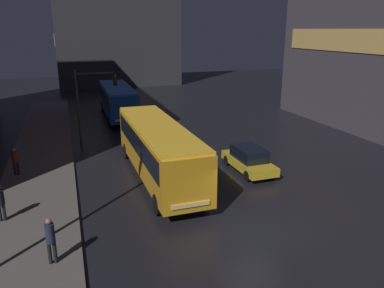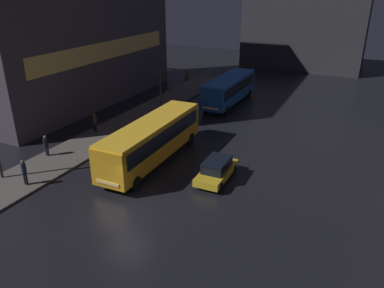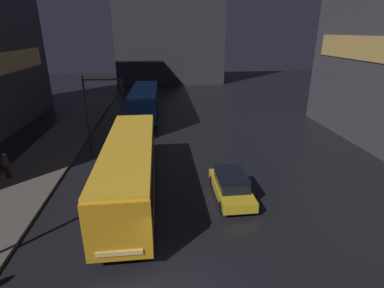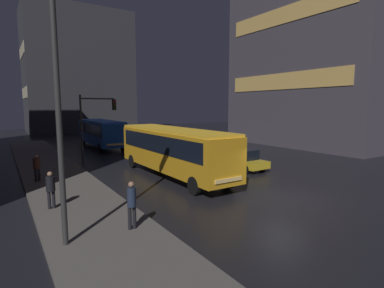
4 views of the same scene
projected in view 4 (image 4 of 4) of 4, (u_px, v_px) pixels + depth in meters
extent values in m
plane|color=black|center=(280.00, 198.00, 15.41)|extent=(120.00, 120.00, 0.00)
cube|color=#56514C|center=(59.00, 179.00, 18.90)|extent=(4.00, 48.00, 0.15)
cube|color=#423D47|center=(312.00, 57.00, 35.62)|extent=(10.00, 18.80, 20.90)
cube|color=#E0B25B|center=(283.00, 81.00, 33.34)|extent=(0.24, 15.98, 1.80)
cube|color=#E0B25B|center=(286.00, 15.00, 32.45)|extent=(0.24, 15.98, 1.80)
cube|color=#2D2D33|center=(78.00, 73.00, 55.64)|extent=(18.00, 12.00, 21.62)
cube|color=beige|center=(25.00, 93.00, 51.32)|extent=(0.24, 10.20, 1.80)
cube|color=beige|center=(22.00, 51.00, 50.44)|extent=(0.24, 10.20, 1.80)
cube|color=orange|center=(173.00, 150.00, 19.77)|extent=(2.62, 11.29, 2.51)
cube|color=black|center=(173.00, 142.00, 19.71)|extent=(2.67, 10.39, 1.10)
cube|color=yellow|center=(173.00, 130.00, 19.60)|extent=(2.57, 11.06, 0.16)
cube|color=#F4CC72|center=(229.00, 180.00, 15.20)|extent=(1.75, 0.12, 0.20)
cylinder|color=black|center=(228.00, 180.00, 17.06)|extent=(0.26, 1.00, 1.00)
cylinder|color=black|center=(194.00, 186.00, 15.81)|extent=(0.26, 1.00, 1.00)
cylinder|color=black|center=(159.00, 158.00, 24.07)|extent=(0.26, 1.00, 1.00)
cylinder|color=black|center=(132.00, 161.00, 22.81)|extent=(0.26, 1.00, 1.00)
cube|color=#194793|center=(101.00, 132.00, 33.51)|extent=(2.67, 10.24, 2.38)
cube|color=black|center=(101.00, 129.00, 33.45)|extent=(2.72, 9.42, 1.10)
cube|color=blue|center=(101.00, 121.00, 33.35)|extent=(2.62, 10.03, 0.16)
cube|color=#F4CC72|center=(116.00, 144.00, 29.30)|extent=(1.79, 0.12, 0.20)
cylinder|color=black|center=(123.00, 146.00, 31.17)|extent=(0.26, 1.00, 1.00)
cylinder|color=black|center=(100.00, 148.00, 29.93)|extent=(0.26, 1.00, 1.00)
cylinder|color=black|center=(103.00, 140.00, 37.39)|extent=(0.26, 1.00, 1.00)
cylinder|color=black|center=(83.00, 141.00, 36.15)|extent=(0.26, 1.00, 1.00)
cube|color=gold|center=(241.00, 162.00, 22.35)|extent=(1.82, 4.24, 0.50)
cube|color=black|center=(241.00, 154.00, 22.27)|extent=(1.53, 2.34, 0.72)
cylinder|color=black|center=(262.00, 167.00, 21.65)|extent=(0.21, 0.64, 0.64)
cylinder|color=black|center=(246.00, 169.00, 20.78)|extent=(0.21, 0.64, 0.64)
cylinder|color=black|center=(236.00, 161.00, 23.98)|extent=(0.21, 0.64, 0.64)
cylinder|color=black|center=(221.00, 163.00, 23.10)|extent=(0.21, 0.64, 0.64)
cylinder|color=black|center=(130.00, 218.00, 11.02)|extent=(0.14, 0.14, 0.86)
cylinder|color=black|center=(134.00, 217.00, 11.11)|extent=(0.14, 0.14, 0.86)
cylinder|color=#1E283D|center=(132.00, 197.00, 10.96)|extent=(0.43, 0.43, 0.72)
sphere|color=#8C664C|center=(131.00, 185.00, 10.90)|extent=(0.22, 0.22, 0.22)
cylinder|color=black|center=(36.00, 175.00, 18.07)|extent=(0.14, 0.14, 0.77)
cylinder|color=black|center=(39.00, 175.00, 18.17)|extent=(0.14, 0.14, 0.77)
cylinder|color=#422319|center=(37.00, 163.00, 18.03)|extent=(0.47, 0.47, 0.65)
sphere|color=#8C664C|center=(36.00, 156.00, 17.98)|extent=(0.22, 0.22, 0.22)
cylinder|color=black|center=(49.00, 200.00, 13.23)|extent=(0.14, 0.14, 0.80)
cylinder|color=black|center=(54.00, 199.00, 13.33)|extent=(0.14, 0.14, 0.80)
cylinder|color=black|center=(50.00, 184.00, 13.19)|extent=(0.47, 0.47, 0.66)
sphere|color=#8C664C|center=(50.00, 174.00, 13.13)|extent=(0.22, 0.22, 0.22)
cylinder|color=#2D2D2D|center=(82.00, 129.00, 24.34)|extent=(0.16, 0.16, 5.59)
cylinder|color=#2D2D2D|center=(98.00, 99.00, 24.77)|extent=(2.77, 0.12, 0.12)
cube|color=black|center=(114.00, 105.00, 25.58)|extent=(0.30, 0.24, 0.90)
sphere|color=red|center=(115.00, 101.00, 25.43)|extent=(0.18, 0.18, 0.18)
sphere|color=#3B2B07|center=(115.00, 105.00, 25.46)|extent=(0.18, 0.18, 0.18)
sphere|color=black|center=(115.00, 108.00, 25.50)|extent=(0.18, 0.18, 0.18)
cylinder|color=#2D2D2D|center=(58.00, 113.00, 9.33)|extent=(0.18, 0.18, 8.63)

